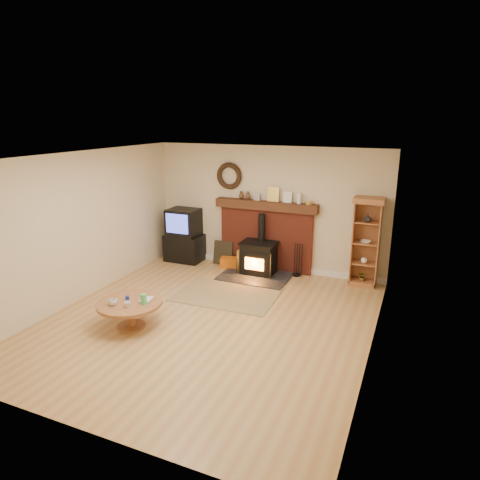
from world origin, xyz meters
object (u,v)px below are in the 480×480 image
at_px(tv_unit, 184,236).
at_px(wood_stove, 258,259).
at_px(coffee_table, 130,307).
at_px(curio_cabinet, 366,242).

bearing_deg(tv_unit, wood_stove, -6.10).
distance_m(wood_stove, coffee_table, 3.10).
distance_m(wood_stove, curio_cabinet, 2.17).
relative_size(wood_stove, tv_unit, 1.18).
height_order(wood_stove, tv_unit, wood_stove).
xyz_separation_m(wood_stove, tv_unit, (-1.85, 0.20, 0.24)).
xyz_separation_m(tv_unit, curio_cabinet, (3.93, 0.08, 0.30)).
bearing_deg(coffee_table, wood_stove, 71.17).
bearing_deg(coffee_table, tv_unit, 105.22).
xyz_separation_m(curio_cabinet, coffee_table, (-3.08, -3.22, -0.52)).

